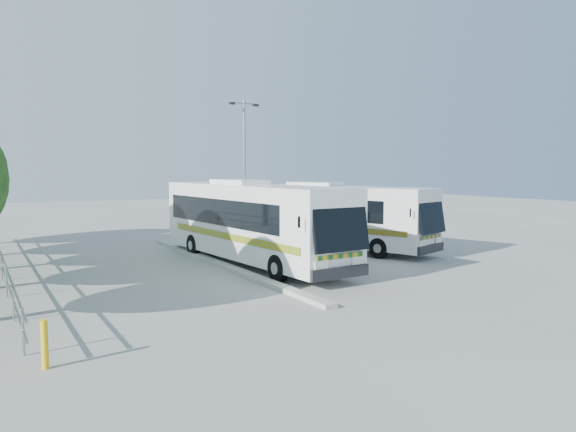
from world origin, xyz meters
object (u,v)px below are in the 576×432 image
lamppost (244,163)px  coach_adjacent (329,214)px  coach_main (251,221)px  bollard (45,344)px

lamppost → coach_adjacent: bearing=-73.7°
coach_main → bollard: size_ratio=12.07×
lamppost → bollard: bearing=-134.2°
coach_main → bollard: bearing=-139.0°
lamppost → coach_main: bearing=-120.9°
coach_adjacent → bollard: (-13.89, -10.89, -1.17)m
coach_main → lamppost: bearing=62.4°
coach_adjacent → bollard: coach_adjacent is taller
coach_main → coach_adjacent: bearing=17.4°
coach_adjacent → bollard: size_ratio=11.27×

